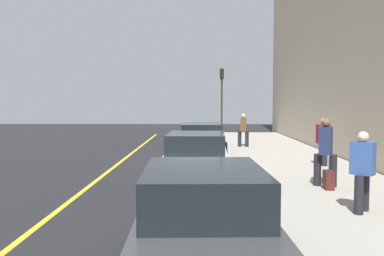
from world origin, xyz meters
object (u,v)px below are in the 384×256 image
(parked_car_white, at_px, (196,159))
(pedestrian_blue_coat, at_px, (362,169))
(traffic_light_pole, at_px, (222,90))
(pedestrian_brown_coat, at_px, (243,129))
(parked_car_charcoal, at_px, (203,219))
(parked_car_black, at_px, (201,141))
(pedestrian_navy_coat, at_px, (326,150))
(pedestrian_burgundy_coat, at_px, (323,140))
(rolling_suitcase, at_px, (329,180))

(parked_car_white, bearing_deg, pedestrian_blue_coat, -136.39)
(traffic_light_pole, bearing_deg, pedestrian_brown_coat, -174.58)
(parked_car_charcoal, bearing_deg, parked_car_black, -0.07)
(parked_car_white, bearing_deg, pedestrian_navy_coat, -104.41)
(pedestrian_navy_coat, relative_size, pedestrian_brown_coat, 1.10)
(pedestrian_burgundy_coat, relative_size, pedestrian_brown_coat, 1.01)
(rolling_suitcase, bearing_deg, traffic_light_pole, 5.86)
(parked_car_white, bearing_deg, parked_car_charcoal, -178.73)
(pedestrian_navy_coat, height_order, traffic_light_pole, traffic_light_pole)
(pedestrian_burgundy_coat, height_order, rolling_suitcase, pedestrian_burgundy_coat)
(parked_car_white, xyz_separation_m, pedestrian_burgundy_coat, (2.79, -4.48, 0.28))
(parked_car_white, relative_size, pedestrian_brown_coat, 2.53)
(parked_car_white, height_order, pedestrian_burgundy_coat, pedestrian_burgundy_coat)
(pedestrian_burgundy_coat, relative_size, pedestrian_blue_coat, 1.00)
(parked_car_white, distance_m, pedestrian_navy_coat, 3.59)
(pedestrian_navy_coat, relative_size, pedestrian_burgundy_coat, 1.09)
(parked_car_charcoal, distance_m, pedestrian_blue_coat, 4.24)
(parked_car_black, relative_size, traffic_light_pole, 1.04)
(pedestrian_burgundy_coat, bearing_deg, parked_car_white, 121.92)
(parked_car_white, xyz_separation_m, pedestrian_navy_coat, (-0.89, -3.46, 0.36))
(rolling_suitcase, bearing_deg, pedestrian_blue_coat, 179.68)
(pedestrian_burgundy_coat, height_order, pedestrian_brown_coat, pedestrian_burgundy_coat)
(pedestrian_burgundy_coat, distance_m, pedestrian_brown_coat, 6.54)
(rolling_suitcase, bearing_deg, pedestrian_navy_coat, -5.61)
(parked_car_white, relative_size, pedestrian_blue_coat, 2.51)
(parked_car_black, xyz_separation_m, pedestrian_burgundy_coat, (-2.61, -4.33, 0.28))
(parked_car_charcoal, xyz_separation_m, pedestrian_burgundy_coat, (9.06, -4.34, 0.28))
(parked_car_black, bearing_deg, parked_car_white, 178.38)
(parked_car_black, height_order, traffic_light_pole, traffic_light_pole)
(parked_car_black, bearing_deg, rolling_suitcase, -154.15)
(pedestrian_brown_coat, relative_size, rolling_suitcase, 1.93)
(pedestrian_navy_coat, height_order, pedestrian_brown_coat, pedestrian_navy_coat)
(pedestrian_brown_coat, height_order, rolling_suitcase, pedestrian_brown_coat)
(parked_car_charcoal, bearing_deg, pedestrian_brown_coat, -8.09)
(traffic_light_pole, xyz_separation_m, rolling_suitcase, (-17.59, -1.81, -2.75))
(parked_car_white, xyz_separation_m, pedestrian_blue_coat, (-3.57, -3.40, 0.28))
(pedestrian_navy_coat, xyz_separation_m, pedestrian_burgundy_coat, (3.68, -1.02, -0.08))
(parked_car_black, distance_m, rolling_suitcase, 7.49)
(pedestrian_burgundy_coat, bearing_deg, parked_car_black, 58.86)
(parked_car_white, distance_m, pedestrian_blue_coat, 4.94)
(pedestrian_blue_coat, xyz_separation_m, traffic_light_pole, (19.83, 1.79, 2.12))
(pedestrian_blue_coat, bearing_deg, pedestrian_burgundy_coat, -9.60)
(parked_car_white, height_order, pedestrian_brown_coat, pedestrian_brown_coat)
(pedestrian_brown_coat, bearing_deg, parked_car_black, 148.78)
(parked_car_charcoal, relative_size, traffic_light_pole, 0.98)
(pedestrian_blue_coat, distance_m, traffic_light_pole, 20.02)
(pedestrian_blue_coat, bearing_deg, parked_car_white, 43.61)
(parked_car_charcoal, relative_size, pedestrian_blue_coat, 2.62)
(pedestrian_navy_coat, bearing_deg, pedestrian_brown_coat, 6.70)
(parked_car_charcoal, height_order, parked_car_black, same)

